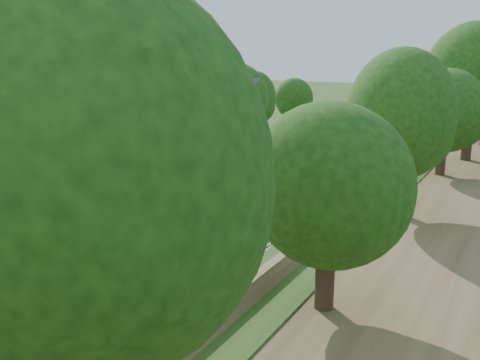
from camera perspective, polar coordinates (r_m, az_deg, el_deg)
The scene contains 12 objects.
ground at distance 24.88m, azimuth -13.64°, elevation -12.56°, with size 320.00×320.00×0.00m, color #2D4C19.
trackbed at distance 78.04m, azimuth 18.96°, elevation 5.08°, with size 9.50×170.00×0.28m.
platform at distance 39.68m, azimuth -3.57°, elevation -1.86°, with size 6.40×68.00×0.38m, color #B1A68E.
yellow_stripe at distance 38.21m, azimuth 0.03°, elevation -2.15°, with size 0.55×68.00×0.01m, color gold.
station_building at distance 55.17m, azimuth -3.48°, elevation 6.70°, with size 8.60×6.60×8.00m.
signal_gantry at distance 72.53m, azimuth 18.89°, elevation 8.27°, with size 8.40×0.38×6.20m.
trees_behind_platform at distance 45.88m, azimuth -6.80°, elevation 5.74°, with size 7.82×53.32×7.21m.
train at distance 90.30m, azimuth 19.29°, elevation 7.54°, with size 2.97×119.18×4.37m.
lamppost_mid at distance 27.70m, azimuth -17.60°, elevation -4.51°, with size 0.47×0.47×4.72m.
lamppost_far at distance 36.87m, azimuth -2.33°, elevation 0.64°, with size 0.47×0.47×4.74m.
signal_platform at distance 31.15m, azimuth -7.92°, elevation 1.52°, with size 0.38×0.30×6.42m.
signal_farside at distance 43.81m, azimuth 16.49°, elevation 3.80°, with size 0.32×0.26×5.87m.
Camera 1 is at (15.54, -16.09, 10.88)m, focal length 40.00 mm.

